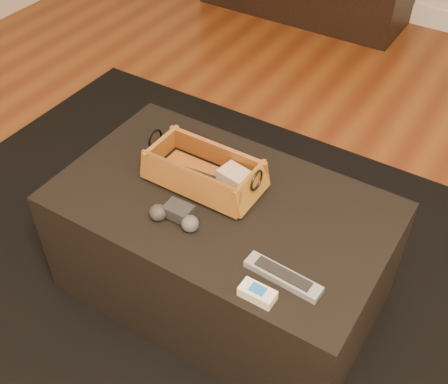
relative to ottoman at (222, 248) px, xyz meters
The scene contains 8 objects.
area_rug 0.22m from the ottoman, 90.00° to the right, with size 2.60×2.00×0.01m, color black.
ottoman is the anchor object (origin of this frame).
tv_remote 0.26m from the ottoman, 166.60° to the left, with size 0.19×0.04×0.02m, color black.
cloth_bundle 0.26m from the ottoman, 82.88° to the left, with size 0.10×0.07×0.05m, color #C9AD8C.
wicker_basket 0.27m from the ottoman, 156.10° to the left, with size 0.37×0.19×0.13m.
game_controller 0.28m from the ottoman, 113.94° to the right, with size 0.16×0.09×0.05m.
silver_remote 0.40m from the ottoman, 29.71° to the right, with size 0.22×0.06×0.02m.
cream_gadget 0.43m from the ottoman, 43.59° to the right, with size 0.09×0.05×0.03m.
Camera 1 is at (0.44, -0.66, 1.58)m, focal length 45.00 mm.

